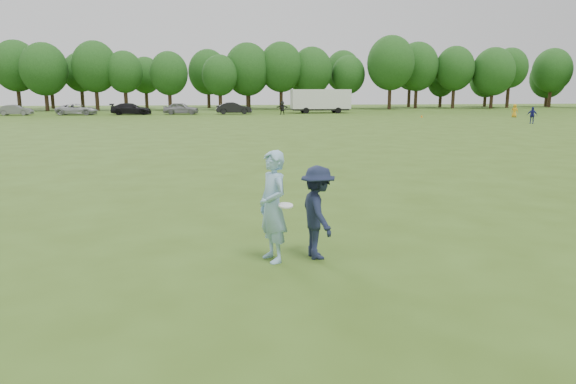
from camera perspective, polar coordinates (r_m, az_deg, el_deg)
name	(u,v)px	position (r m, az deg, el deg)	size (l,w,h in m)	color
ground	(353,258)	(9.96, 7.20, -7.30)	(200.00, 200.00, 0.00)	#385217
thrower	(273,207)	(9.48, -1.70, -1.63)	(0.76, 0.50, 2.08)	#8EBCDB
defender	(318,212)	(9.70, 3.32, -2.28)	(1.15, 0.66, 1.77)	#192038
player_far_b	(532,115)	(54.17, 25.49, 7.70)	(0.91, 0.38, 1.55)	navy
player_far_c	(515,111)	(65.43, 23.87, 8.26)	(0.74, 0.48, 1.52)	orange
player_far_d	(282,108)	(66.75, -0.64, 9.34)	(1.61, 0.51, 1.74)	black
car_b	(15,110)	(73.15, -28.04, 8.04)	(1.37, 3.94, 1.30)	slate
car_c	(77,109)	(70.78, -22.39, 8.48)	(2.30, 5.00, 1.39)	#B3B4B9
car_d	(131,109)	(69.28, -17.04, 8.82)	(2.05, 5.05, 1.47)	black
car_e	(181,108)	(68.66, -11.80, 9.08)	(1.80, 4.48, 1.53)	gray
car_f	(234,108)	(68.25, -6.03, 9.24)	(1.61, 4.62, 1.52)	black
field_cone	(422,116)	(61.85, 14.63, 8.16)	(0.28, 0.28, 0.30)	orange
disc_in_play	(286,205)	(9.23, -0.26, -1.50)	(0.33, 0.33, 0.08)	white
cargo_trailer	(320,100)	(71.18, 3.63, 10.17)	(9.00, 2.75, 3.20)	white
treeline	(247,70)	(86.22, -4.63, 13.34)	(130.35, 18.39, 11.74)	#332114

